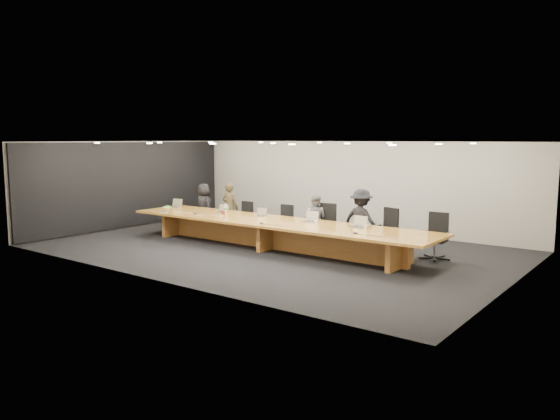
# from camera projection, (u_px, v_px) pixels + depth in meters

# --- Properties ---
(ground) EXTENTS (12.00, 12.00, 0.00)m
(ground) POSITION_uv_depth(u_px,v_px,m) (273.00, 249.00, 14.38)
(ground) COLOR black
(ground) RESTS_ON ground
(back_wall) EXTENTS (12.00, 0.02, 2.80)m
(back_wall) POSITION_uv_depth(u_px,v_px,m) (350.00, 186.00, 17.36)
(back_wall) COLOR beige
(back_wall) RESTS_ON ground
(left_wall_panel) EXTENTS (0.08, 7.84, 2.74)m
(left_wall_panel) POSITION_uv_depth(u_px,v_px,m) (129.00, 185.00, 17.77)
(left_wall_panel) COLOR black
(left_wall_panel) RESTS_ON ground
(conference_table) EXTENTS (9.00, 1.80, 0.75)m
(conference_table) POSITION_uv_depth(u_px,v_px,m) (273.00, 229.00, 14.32)
(conference_table) COLOR brown
(conference_table) RESTS_ON ground
(chair_far_left) EXTENTS (0.75, 0.75, 1.19)m
(chair_far_left) POSITION_uv_depth(u_px,v_px,m) (198.00, 209.00, 17.78)
(chair_far_left) COLOR black
(chair_far_left) RESTS_ON ground
(chair_left) EXTENTS (0.54, 0.54, 1.00)m
(chair_left) POSITION_uv_depth(u_px,v_px,m) (244.00, 217.00, 16.59)
(chair_left) COLOR black
(chair_left) RESTS_ON ground
(chair_mid_left) EXTENTS (0.53, 0.53, 1.01)m
(chair_mid_left) POSITION_uv_depth(u_px,v_px,m) (283.00, 222.00, 15.68)
(chair_mid_left) COLOR black
(chair_mid_left) RESTS_ON ground
(chair_mid_right) EXTENTS (0.64, 0.64, 1.16)m
(chair_mid_right) POSITION_uv_depth(u_px,v_px,m) (324.00, 224.00, 14.77)
(chair_mid_right) COLOR black
(chair_mid_right) RESTS_ON ground
(chair_right) EXTENTS (0.75, 0.75, 1.17)m
(chair_right) POSITION_uv_depth(u_px,v_px,m) (384.00, 230.00, 13.82)
(chair_right) COLOR black
(chair_right) RESTS_ON ground
(chair_far_right) EXTENTS (0.62, 0.62, 1.15)m
(chair_far_right) POSITION_uv_depth(u_px,v_px,m) (435.00, 236.00, 13.01)
(chair_far_right) COLOR black
(chair_far_right) RESTS_ON ground
(person_a) EXTENTS (0.81, 0.64, 1.46)m
(person_a) POSITION_uv_depth(u_px,v_px,m) (204.00, 206.00, 17.45)
(person_a) COLOR black
(person_a) RESTS_ON ground
(person_b) EXTENTS (0.60, 0.42, 1.56)m
(person_b) POSITION_uv_depth(u_px,v_px,m) (230.00, 208.00, 16.76)
(person_b) COLOR #302A1A
(person_b) RESTS_ON ground
(person_c) EXTENTS (0.77, 0.67, 1.37)m
(person_c) POSITION_uv_depth(u_px,v_px,m) (315.00, 219.00, 15.02)
(person_c) COLOR slate
(person_c) RESTS_ON ground
(person_d) EXTENTS (1.07, 0.65, 1.60)m
(person_d) POSITION_uv_depth(u_px,v_px,m) (361.00, 220.00, 14.05)
(person_d) COLOR black
(person_d) RESTS_ON ground
(laptop_a) EXTENTS (0.40, 0.32, 0.28)m
(laptop_a) POSITION_uv_depth(u_px,v_px,m) (175.00, 203.00, 16.99)
(laptop_a) COLOR #B8AD8D
(laptop_a) RESTS_ON conference_table
(laptop_b) EXTENTS (0.34, 0.26, 0.25)m
(laptop_b) POSITION_uv_depth(u_px,v_px,m) (222.00, 209.00, 15.79)
(laptop_b) COLOR tan
(laptop_b) RESTS_ON conference_table
(laptop_c) EXTENTS (0.34, 0.27, 0.24)m
(laptop_c) POSITION_uv_depth(u_px,v_px,m) (260.00, 212.00, 15.07)
(laptop_c) COLOR tan
(laptop_c) RESTS_ON conference_table
(laptop_d) EXTENTS (0.37, 0.27, 0.29)m
(laptop_d) POSITION_uv_depth(u_px,v_px,m) (310.00, 217.00, 14.00)
(laptop_d) COLOR #C6B397
(laptop_d) RESTS_ON conference_table
(laptop_e) EXTENTS (0.38, 0.29, 0.29)m
(laptop_e) POSITION_uv_depth(u_px,v_px,m) (357.00, 222.00, 13.13)
(laptop_e) COLOR tan
(laptop_e) RESTS_ON conference_table
(water_bottle) EXTENTS (0.10, 0.10, 0.25)m
(water_bottle) POSITION_uv_depth(u_px,v_px,m) (225.00, 209.00, 15.69)
(water_bottle) COLOR silver
(water_bottle) RESTS_ON conference_table
(amber_mug) EXTENTS (0.10, 0.10, 0.11)m
(amber_mug) POSITION_uv_depth(u_px,v_px,m) (224.00, 212.00, 15.45)
(amber_mug) COLOR maroon
(amber_mug) RESTS_ON conference_table
(paper_cup_near) EXTENTS (0.10, 0.10, 0.09)m
(paper_cup_near) POSITION_uv_depth(u_px,v_px,m) (316.00, 222.00, 13.67)
(paper_cup_near) COLOR silver
(paper_cup_near) RESTS_ON conference_table
(paper_cup_far) EXTENTS (0.08, 0.08, 0.09)m
(paper_cup_far) POSITION_uv_depth(u_px,v_px,m) (366.00, 227.00, 13.02)
(paper_cup_far) COLOR white
(paper_cup_far) RESTS_ON conference_table
(notepad) EXTENTS (0.30, 0.27, 0.02)m
(notepad) POSITION_uv_depth(u_px,v_px,m) (168.00, 207.00, 17.06)
(notepad) COLOR white
(notepad) RESTS_ON conference_table
(lime_gadget) EXTENTS (0.20, 0.14, 0.03)m
(lime_gadget) POSITION_uv_depth(u_px,v_px,m) (168.00, 206.00, 17.06)
(lime_gadget) COLOR #53D639
(lime_gadget) RESTS_ON notepad
(av_box) EXTENTS (0.27, 0.24, 0.03)m
(av_box) POSITION_uv_depth(u_px,v_px,m) (164.00, 212.00, 15.91)
(av_box) COLOR #A1A1A6
(av_box) RESTS_ON conference_table
(mic_left) EXTENTS (0.15, 0.15, 0.03)m
(mic_left) POSITION_uv_depth(u_px,v_px,m) (195.00, 213.00, 15.56)
(mic_left) COLOR black
(mic_left) RESTS_ON conference_table
(mic_center) EXTENTS (0.13, 0.13, 0.03)m
(mic_center) POSITION_uv_depth(u_px,v_px,m) (261.00, 223.00, 13.81)
(mic_center) COLOR black
(mic_center) RESTS_ON conference_table
(mic_right) EXTENTS (0.17, 0.17, 0.03)m
(mic_right) POSITION_uv_depth(u_px,v_px,m) (356.00, 233.00, 12.35)
(mic_right) COLOR black
(mic_right) RESTS_ON conference_table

